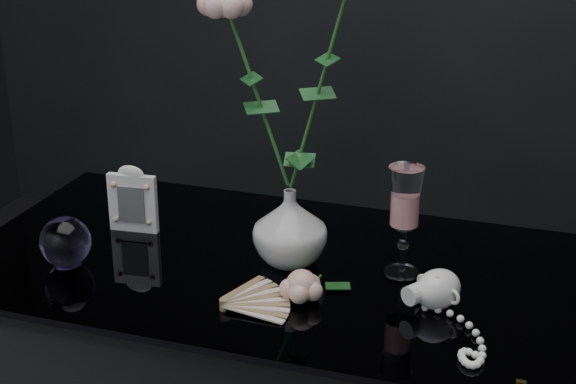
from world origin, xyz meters
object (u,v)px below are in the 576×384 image
(loose_rose, at_px, (302,285))
(pearl_jar, at_px, (438,287))
(wine_glass, at_px, (404,222))
(paperweight, at_px, (65,242))
(vase, at_px, (290,227))
(picture_frame, at_px, (133,198))

(loose_rose, relative_size, pearl_jar, 0.67)
(wine_glass, relative_size, paperweight, 2.19)
(vase, distance_m, loose_rose, 0.14)
(vase, height_order, paperweight, vase)
(vase, xyz_separation_m, loose_rose, (0.06, -0.12, -0.04))
(picture_frame, relative_size, loose_rose, 0.85)
(wine_glass, bearing_deg, picture_frame, 178.15)
(pearl_jar, bearing_deg, wine_glass, 162.72)
(picture_frame, distance_m, loose_rose, 0.41)
(picture_frame, bearing_deg, pearl_jar, -15.86)
(wine_glass, height_order, paperweight, wine_glass)
(wine_glass, relative_size, picture_frame, 1.48)
(vase, xyz_separation_m, picture_frame, (-0.32, 0.03, -0.00))
(picture_frame, bearing_deg, paperweight, -109.83)
(wine_glass, xyz_separation_m, loose_rose, (-0.13, -0.14, -0.07))
(paperweight, height_order, loose_rose, paperweight)
(vase, relative_size, wine_glass, 0.70)
(picture_frame, bearing_deg, vase, -11.69)
(picture_frame, relative_size, pearl_jar, 0.57)
(vase, relative_size, picture_frame, 1.03)
(wine_glass, distance_m, paperweight, 0.57)
(wine_glass, relative_size, pearl_jar, 0.84)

